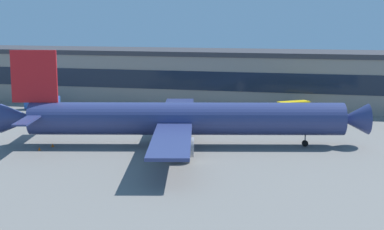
% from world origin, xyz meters
% --- Properties ---
extents(ground_plane, '(600.00, 600.00, 0.00)m').
position_xyz_m(ground_plane, '(0.00, 0.00, 0.00)').
color(ground_plane, slate).
extents(terminal_building, '(194.55, 20.28, 14.31)m').
position_xyz_m(terminal_building, '(0.00, 53.79, 7.18)').
color(terminal_building, gray).
rests_on(terminal_building, ground_plane).
extents(airliner, '(64.90, 55.95, 17.16)m').
position_xyz_m(airliner, '(12.05, 2.47, 4.97)').
color(airliner, navy).
rests_on(airliner, ground_plane).
extents(fuel_truck, '(8.69, 3.86, 3.35)m').
position_xyz_m(fuel_truck, '(-32.34, 34.17, 1.88)').
color(fuel_truck, '#2651A5').
rests_on(fuel_truck, ground_plane).
extents(follow_me_car, '(4.43, 4.48, 1.85)m').
position_xyz_m(follow_me_car, '(-15.08, 35.94, 1.09)').
color(follow_me_car, gray).
rests_on(follow_me_car, ground_plane).
extents(catering_truck, '(7.35, 6.33, 4.15)m').
position_xyz_m(catering_truck, '(29.57, 34.99, 2.29)').
color(catering_truck, yellow).
rests_on(catering_truck, ground_plane).
extents(traffic_cone_0, '(0.53, 0.53, 0.66)m').
position_xyz_m(traffic_cone_0, '(-10.08, -3.79, 0.33)').
color(traffic_cone_0, '#F2590C').
rests_on(traffic_cone_0, ground_plane).
extents(traffic_cone_1, '(0.50, 0.50, 0.63)m').
position_xyz_m(traffic_cone_1, '(-11.05, -6.85, 0.31)').
color(traffic_cone_1, '#F2590C').
rests_on(traffic_cone_1, ground_plane).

